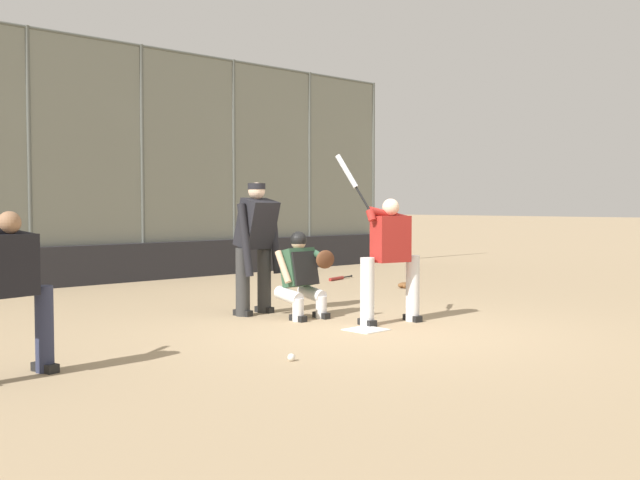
{
  "coord_description": "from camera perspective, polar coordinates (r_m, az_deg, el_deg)",
  "views": [
    {
      "loc": [
        6.58,
        6.11,
        1.52
      ],
      "look_at": [
        -0.18,
        -1.0,
        1.05
      ],
      "focal_mm": 42.0,
      "sensor_mm": 36.0,
      "label": 1
    }
  ],
  "objects": [
    {
      "name": "baseball_loose",
      "position": [
        7.33,
        -2.2,
        -8.92
      ],
      "size": [
        0.07,
        0.07,
        0.07
      ],
      "primitive_type": "sphere",
      "color": "white",
      "rests_on": "ground_plane"
    },
    {
      "name": "umpire_home",
      "position": [
        10.31,
        -4.9,
        -0.26
      ],
      "size": [
        0.73,
        0.5,
        1.82
      ],
      "rotation": [
        0.0,
        0.0,
        0.13
      ],
      "color": "#333333",
      "rests_on": "ground_plane"
    },
    {
      "name": "ground_plane",
      "position": [
        9.11,
        3.54,
        -6.87
      ],
      "size": [
        160.0,
        160.0,
        0.0
      ],
      "primitive_type": "plane",
      "color": "tan"
    },
    {
      "name": "batter_at_plate",
      "position": [
        9.54,
        5.33,
        -1.19
      ],
      "size": [
        0.91,
        0.79,
        2.16
      ],
      "rotation": [
        0.0,
        0.0,
        -0.23
      ],
      "color": "silver",
      "rests_on": "ground_plane"
    },
    {
      "name": "home_plate_marker",
      "position": [
        9.11,
        3.54,
        -6.83
      ],
      "size": [
        0.43,
        0.43,
        0.01
      ],
      "primitive_type": "cube",
      "color": "white",
      "rests_on": "ground_plane"
    },
    {
      "name": "padding_wall",
      "position": [
        14.75,
        -16.92,
        -1.83
      ],
      "size": [
        15.55,
        0.18,
        0.75
      ],
      "primitive_type": "cube",
      "color": "#28282D",
      "rests_on": "ground_plane"
    },
    {
      "name": "fielding_glove_on_dirt",
      "position": [
        13.69,
        6.44,
        -3.44
      ],
      "size": [
        0.29,
        0.22,
        0.1
      ],
      "color": "brown",
      "rests_on": "ground_plane"
    },
    {
      "name": "backstop_fence",
      "position": [
        14.82,
        -17.21,
        6.12
      ],
      "size": [
        15.95,
        0.08,
        4.68
      ],
      "color": "#515651",
      "rests_on": "ground_plane"
    },
    {
      "name": "spare_bat_near_backstop",
      "position": [
        15.06,
        1.39,
        -2.93
      ],
      "size": [
        0.88,
        0.29,
        0.07
      ],
      "rotation": [
        0.0,
        0.0,
        0.27
      ],
      "color": "black",
      "rests_on": "ground_plane"
    },
    {
      "name": "catcher_behind_plate",
      "position": [
        9.94,
        -1.36,
        -2.57
      ],
      "size": [
        0.61,
        0.73,
        1.16
      ],
      "rotation": [
        0.0,
        0.0,
        -0.05
      ],
      "color": "silver",
      "rests_on": "ground_plane"
    },
    {
      "name": "batter_on_deck",
      "position": [
        7.02,
        -22.62,
        -3.38
      ],
      "size": [
        1.06,
        0.59,
        2.09
      ],
      "rotation": [
        0.0,
        0.0,
        0.2
      ],
      "color": "#2D334C",
      "rests_on": "ground_plane"
    }
  ]
}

